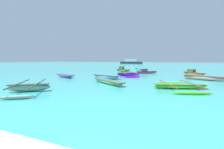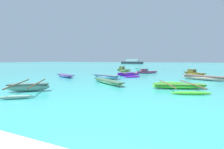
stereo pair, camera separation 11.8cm
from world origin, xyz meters
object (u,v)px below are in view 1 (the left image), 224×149
Objects in this scene: moored_boat_4 at (106,76)px; distant_ferry at (131,62)px; moored_boat_0 at (204,77)px; moored_boat_7 at (65,76)px; moored_boat_5 at (141,69)px; moored_boat_6 at (179,86)px; moored_boat_8 at (128,74)px; moored_boat_1 at (29,87)px; moored_boat_3 at (146,72)px; moored_boat_2 at (108,82)px; moored_boat_9 at (193,73)px; moored_boat_10 at (123,70)px.

distant_ferry is at bearing 118.07° from moored_boat_4.
moored_boat_7 is at bearing -143.43° from moored_boat_0.
moored_boat_0 is 12.95m from moored_boat_5.
moored_boat_7 is (-4.73, -0.54, -0.05)m from moored_boat_4.
moored_boat_0 is 0.89× the size of moored_boat_6.
moored_boat_8 reaches higher than moored_boat_6.
moored_boat_1 is 15.91m from moored_boat_3.
moored_boat_3 is at bearing 117.22° from moored_boat_2.
moored_boat_6 is 1.04× the size of moored_boat_8.
moored_boat_9 is (7.42, 10.57, 0.07)m from moored_boat_2.
moored_boat_10 reaches higher than moored_boat_3.
moored_boat_2 is 1.09× the size of moored_boat_4.
moored_boat_0 is at bearing -10.56° from moored_boat_10.
moored_boat_0 is 0.92× the size of moored_boat_8.
distant_ferry reaches higher than moored_boat_2.
moored_boat_4 is at bearing 137.27° from moored_boat_6.
moored_boat_1 is at bearing -81.24° from distant_ferry.
moored_boat_10 is (-7.98, 12.62, 0.13)m from moored_boat_6.
moored_boat_9 reaches higher than moored_boat_5.
moored_boat_2 is 12.86m from moored_boat_10.
moored_boat_1 is 1.24× the size of moored_boat_4.
moored_boat_6 is at bearing -89.40° from moored_boat_0.
moored_boat_1 is at bearing -113.73° from moored_boat_0.
moored_boat_2 is at bearing 18.81° from moored_boat_1.
distant_ferry reaches higher than moored_boat_8.
moored_boat_4 is 11.72m from moored_boat_9.
moored_boat_1 is 1.39× the size of moored_boat_3.
moored_boat_2 is 1.32× the size of moored_boat_10.
moored_boat_10 is (-2.70, 12.57, 0.12)m from moored_boat_2.
moored_boat_9 is (7.66, -5.15, 0.03)m from moored_boat_5.
moored_boat_4 is at bearing 41.71° from moored_boat_1.
moored_boat_3 is 0.72× the size of moored_boat_8.
distant_ferry reaches higher than moored_boat_1.
moored_boat_2 is (3.39, 4.51, -0.07)m from moored_boat_1.
moored_boat_5 reaches higher than moored_boat_6.
moored_boat_9 reaches higher than moored_boat_1.
moored_boat_1 reaches higher than moored_boat_2.
moored_boat_1 is 5.64m from moored_boat_2.
moored_boat_1 is at bearing -135.61° from moored_boat_8.
distant_ferry is (-10.64, 47.49, 0.63)m from moored_boat_10.
moored_boat_3 is (-6.31, 5.18, -0.02)m from moored_boat_0.
moored_boat_7 is at bearing 78.12° from moored_boat_1.
moored_boat_0 is 1.31× the size of moored_boat_5.
moored_boat_3 is 1.03× the size of moored_boat_5.
moored_boat_3 is at bearing 40.93° from moored_boat_8.
moored_boat_9 reaches higher than moored_boat_4.
moored_boat_3 is at bearing 38.32° from moored_boat_1.
moored_boat_6 is at bearing -79.63° from moored_boat_8.
moored_boat_7 is 10.73m from moored_boat_10.
moored_boat_1 is 1.42× the size of moored_boat_5.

